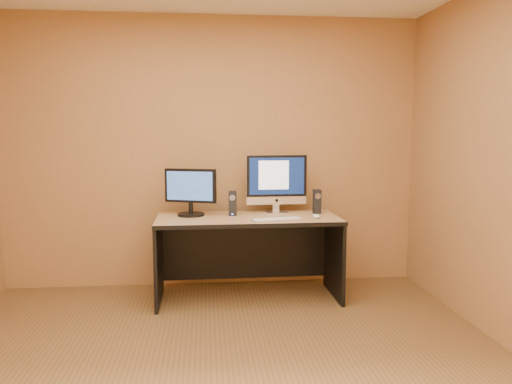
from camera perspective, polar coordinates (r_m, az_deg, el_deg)
The scene contains 11 objects.
floor at distance 3.23m, azimuth -4.12°, elevation -20.78°, with size 4.00×4.00×0.00m, color brown.
walls at distance 2.87m, azimuth -4.35°, elevation 2.85°, with size 4.00×4.00×2.60m, color #98683D, non-canonical shape.
desk at distance 4.51m, azimuth -0.92°, elevation -7.56°, with size 1.62×0.71×0.75m, color tan, non-canonical shape.
imac at distance 4.64m, azimuth 2.42°, elevation 1.02°, with size 0.58×0.21×0.56m, color silver, non-canonical shape.
second_monitor at distance 4.51m, azimuth -7.49°, elevation -0.04°, with size 0.48×0.24×0.42m, color black, non-canonical shape.
speaker_left at distance 4.51m, azimuth -2.69°, elevation -1.30°, with size 0.07×0.07×0.22m, color black, non-canonical shape.
speaker_right at distance 4.64m, azimuth 6.99°, elevation -1.10°, with size 0.07×0.07×0.22m, color black, non-canonical shape.
keyboard at distance 4.27m, azimuth 2.40°, elevation -3.15°, with size 0.43×0.12×0.02m, color silver.
mouse at distance 4.41m, azimuth 6.90°, elevation -2.74°, with size 0.06×0.10×0.04m, color white.
cable_a at distance 4.77m, azimuth 1.89°, elevation -2.13°, with size 0.01×0.01×0.22m, color black.
cable_b at distance 4.74m, azimuth 1.88°, elevation -2.18°, with size 0.01×0.01×0.18m, color black.
Camera 1 is at (-0.07, -2.86, 1.50)m, focal length 35.00 mm.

